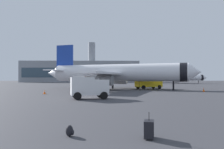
{
  "coord_description": "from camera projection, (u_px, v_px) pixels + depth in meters",
  "views": [
    {
      "loc": [
        0.43,
        -3.7,
        2.5
      ],
      "look_at": [
        1.14,
        27.34,
        3.0
      ],
      "focal_mm": 35.42,
      "sensor_mm": 36.0,
      "label": 1
    }
  ],
  "objects": [
    {
      "name": "cargo_van",
      "position": [
        89.0,
        87.0,
        26.42
      ],
      "size": [
        4.74,
        3.18,
        2.6
      ],
      "color": "white",
      "rests_on": "ground"
    },
    {
      "name": "rolling_suitcase",
      "position": [
        149.0,
        129.0,
        9.14
      ],
      "size": [
        0.53,
        0.71,
        1.1
      ],
      "color": "black",
      "rests_on": "ground"
    },
    {
      "name": "fuel_truck",
      "position": [
        148.0,
        81.0,
        50.45
      ],
      "size": [
        6.46,
        4.46,
        3.2
      ],
      "color": "yellow",
      "rests_on": "ground"
    },
    {
      "name": "safety_cone_near",
      "position": [
        204.0,
        89.0,
        40.64
      ],
      "size": [
        0.44,
        0.44,
        0.79
      ],
      "color": "#F2590C",
      "rests_on": "ground"
    },
    {
      "name": "airplane_taxiing",
      "position": [
        180.0,
        78.0,
        105.99
      ],
      "size": [
        26.06,
        23.49,
        7.66
      ],
      "color": "white",
      "rests_on": "ground"
    },
    {
      "name": "service_truck",
      "position": [
        86.0,
        83.0,
        42.4
      ],
      "size": [
        5.2,
        4.54,
        2.9
      ],
      "color": "white",
      "rests_on": "ground"
    },
    {
      "name": "safety_cone_mid",
      "position": [
        45.0,
        92.0,
        34.5
      ],
      "size": [
        0.44,
        0.44,
        0.65
      ],
      "color": "#F2590C",
      "rests_on": "ground"
    },
    {
      "name": "terminal_building",
      "position": [
        81.0,
        72.0,
        137.72
      ],
      "size": [
        70.65,
        17.98,
        24.65
      ],
      "color": "gray",
      "rests_on": "ground"
    },
    {
      "name": "airplane_at_gate",
      "position": [
        117.0,
        73.0,
        49.39
      ],
      "size": [
        34.67,
        31.72,
        10.5
      ],
      "color": "white",
      "rests_on": "ground"
    },
    {
      "name": "traveller_backpack",
      "position": [
        70.0,
        131.0,
        9.46
      ],
      "size": [
        0.36,
        0.4,
        0.48
      ],
      "color": "black",
      "rests_on": "ground"
    }
  ]
}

